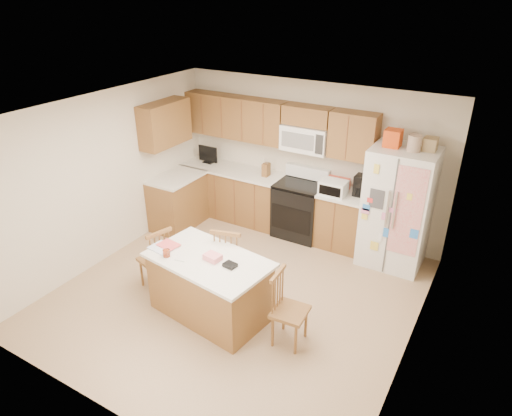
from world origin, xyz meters
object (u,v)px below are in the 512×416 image
Objects in this scene: windsor_chair_left at (157,259)px; windsor_chair_back at (230,260)px; island at (210,286)px; windsor_chair_right at (288,311)px; stove at (300,209)px; refrigerator at (398,207)px.

windsor_chair_left is 1.00m from windsor_chair_back.
island is 1.08m from windsor_chair_right.
stove is 0.55× the size of refrigerator.
stove is 1.89m from windsor_chair_back.
windsor_chair_right is at bearing -24.43° from windsor_chair_back.
stove reaches higher than windsor_chair_left.
windsor_chair_back is at bearing -94.58° from stove.
windsor_chair_back is 1.05× the size of windsor_chair_right.
windsor_chair_left is 0.95× the size of windsor_chair_back.
windsor_chair_left is 2.04m from windsor_chair_right.
windsor_chair_right is at bearing 2.02° from island.
windsor_chair_left is at bearing -153.23° from windsor_chair_back.
windsor_chair_left is 1.00× the size of windsor_chair_right.
stove is 2.56m from windsor_chair_left.
windsor_chair_left is at bearing 173.76° from island.
windsor_chair_right is (-0.58, -2.34, -0.48)m from refrigerator.
refrigerator is at bearing 76.13° from windsor_chair_right.
stove is 1.21× the size of windsor_chair_left.
island is at bearing -124.78° from refrigerator.
windsor_chair_left is (-1.05, -2.34, -0.03)m from stove.
windsor_chair_back reaches higher than island.
windsor_chair_left reaches higher than island.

